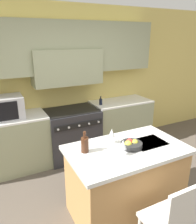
{
  "coord_description": "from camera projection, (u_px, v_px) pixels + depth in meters",
  "views": [
    {
      "loc": [
        -1.24,
        -1.53,
        2.14
      ],
      "look_at": [
        0.05,
        1.02,
        1.15
      ],
      "focal_mm": 35.0,
      "sensor_mm": 36.0,
      "label": 1
    }
  ],
  "objects": [
    {
      "name": "back_cabinetry",
      "position": [
        65.0,
        70.0,
        3.89
      ],
      "size": [
        10.0,
        0.46,
        2.7
      ],
      "color": "#DBC166",
      "rests_on": "ground_plane"
    },
    {
      "name": "back_counter",
      "position": [
        72.0,
        132.0,
        4.05
      ],
      "size": [
        3.3,
        0.62,
        0.93
      ],
      "color": "gray",
      "rests_on": "ground_plane"
    },
    {
      "name": "range_stove",
      "position": [
        72.0,
        133.0,
        4.03
      ],
      "size": [
        0.93,
        0.7,
        0.91
      ],
      "color": "#2D2D33",
      "rests_on": "ground_plane"
    },
    {
      "name": "microwave",
      "position": [
        6.0,
        107.0,
        3.38
      ],
      "size": [
        0.52,
        0.44,
        0.34
      ],
      "color": "#B7B7BC",
      "rests_on": "back_counter"
    },
    {
      "name": "kitchen_island",
      "position": [
        126.0,
        180.0,
        2.71
      ],
      "size": [
        1.41,
        0.84,
        0.9
      ],
      "color": "#B7844C",
      "rests_on": "ground_plane"
    },
    {
      "name": "island_chair",
      "position": [
        173.0,
        220.0,
        2.01
      ],
      "size": [
        0.42,
        0.4,
        0.96
      ],
      "color": "beige",
      "rests_on": "ground_plane"
    },
    {
      "name": "wine_bottle",
      "position": [
        85.0,
        144.0,
        2.45
      ],
      "size": [
        0.09,
        0.09,
        0.25
      ],
      "color": "#422314",
      "rests_on": "kitchen_island"
    },
    {
      "name": "wine_glass_near",
      "position": [
        123.0,
        145.0,
        2.36
      ],
      "size": [
        0.08,
        0.08,
        0.19
      ],
      "color": "white",
      "rests_on": "kitchen_island"
    },
    {
      "name": "wine_glass_far",
      "position": [
        112.0,
        133.0,
        2.65
      ],
      "size": [
        0.08,
        0.08,
        0.19
      ],
      "color": "white",
      "rests_on": "kitchen_island"
    },
    {
      "name": "fruit_bowl",
      "position": [
        131.0,
        144.0,
        2.57
      ],
      "size": [
        0.26,
        0.26,
        0.1
      ],
      "color": "black",
      "rests_on": "kitchen_island"
    },
    {
      "name": "oil_bottle_on_counter",
      "position": [
        101.0,
        102.0,
        4.08
      ],
      "size": [
        0.06,
        0.06,
        0.16
      ],
      "color": "black",
      "rests_on": "back_counter"
    }
  ]
}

